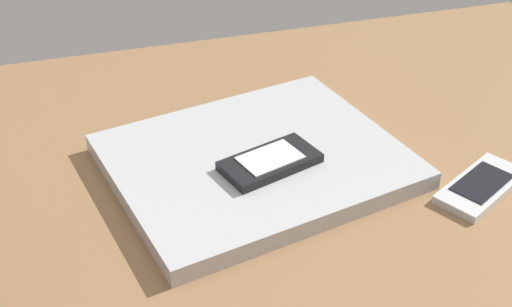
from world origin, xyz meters
The scene contains 4 objects.
desk_surface centered at (0.00, 0.00, 1.50)cm, with size 120.00×80.00×3.00cm, color olive.
laptop_closed centered at (-4.52, -5.55, 4.01)cm, with size 30.26×24.84×2.02cm, color #B7BABC.
cell_phone_on_laptop centered at (-5.25, -2.88, 5.55)cm, with size 11.33×8.06×1.13cm.
cell_phone_on_desk centered at (-25.96, 4.95, 3.49)cm, with size 12.16×9.62×1.04cm.
Camera 1 is at (12.87, 51.85, 45.52)cm, focal length 47.10 mm.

